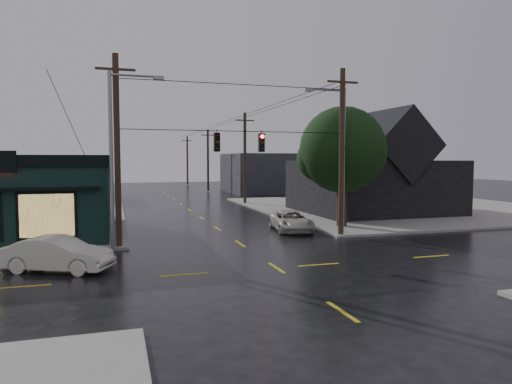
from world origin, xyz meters
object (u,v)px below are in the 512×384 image
object	(u,v)px
sedan_cream	(58,254)
corner_tree	(343,150)
utility_pole_ne	(341,237)
suv_silver	(291,221)
utility_pole_nw	(119,249)

from	to	relation	value
sedan_cream	corner_tree	bearing A→B (deg)	-41.89
utility_pole_ne	suv_silver	xyz separation A→B (m)	(-2.07, 3.00, 0.67)
sedan_cream	utility_pole_ne	bearing A→B (deg)	-49.91
suv_silver	utility_pole_nw	bearing A→B (deg)	-156.96
utility_pole_nw	sedan_cream	world-z (taller)	utility_pole_nw
corner_tree	suv_silver	bearing A→B (deg)	-176.52
suv_silver	utility_pole_ne	bearing A→B (deg)	-47.80
corner_tree	sedan_cream	distance (m)	19.43
utility_pole_nw	utility_pole_ne	bearing A→B (deg)	0.00
utility_pole_nw	sedan_cream	size ratio (longest dim) A/B	2.26
utility_pole_ne	suv_silver	world-z (taller)	utility_pole_ne
corner_tree	utility_pole_nw	size ratio (longest dim) A/B	0.81
corner_tree	utility_pole_nw	world-z (taller)	corner_tree
sedan_cream	suv_silver	bearing A→B (deg)	-36.90
utility_pole_ne	corner_tree	bearing A→B (deg)	61.29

